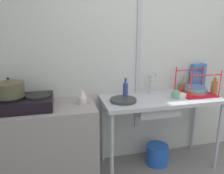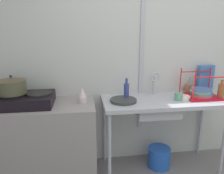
{
  "view_description": "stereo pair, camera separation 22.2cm",
  "coord_description": "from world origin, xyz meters",
  "px_view_note": "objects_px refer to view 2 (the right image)",
  "views": [
    {
      "loc": [
        -1.08,
        -0.76,
        1.56
      ],
      "look_at": [
        -0.57,
        1.33,
        0.99
      ],
      "focal_mm": 34.66,
      "sensor_mm": 36.0,
      "label": 1
    },
    {
      "loc": [
        -0.86,
        -0.8,
        1.56
      ],
      "look_at": [
        -0.57,
        1.33,
        0.99
      ],
      "focal_mm": 34.66,
      "sensor_mm": 36.0,
      "label": 2
    }
  ],
  "objects_px": {
    "bucket_on_floor": "(159,157)",
    "cup_by_rack": "(179,96)",
    "bottle_by_rack": "(221,90)",
    "bottle_by_sink": "(126,91)",
    "percolator": "(82,95)",
    "sink_basin": "(156,107)",
    "utensil_jar": "(188,88)",
    "small_bowl_on_drainboard": "(184,97)",
    "faucet": "(155,79)",
    "dish_rack": "(201,93)",
    "cereal_box": "(205,79)",
    "stove": "(27,100)",
    "pot_on_left_burner": "(12,86)",
    "frying_pan": "(123,100)"
  },
  "relations": [
    {
      "from": "frying_pan",
      "to": "utensil_jar",
      "type": "relative_size",
      "value": 1.48
    },
    {
      "from": "bottle_by_sink",
      "to": "sink_basin",
      "type": "bearing_deg",
      "value": -16.43
    },
    {
      "from": "small_bowl_on_drainboard",
      "to": "percolator",
      "type": "bearing_deg",
      "value": 178.53
    },
    {
      "from": "cup_by_rack",
      "to": "cereal_box",
      "type": "relative_size",
      "value": 0.27
    },
    {
      "from": "bucket_on_floor",
      "to": "pot_on_left_burner",
      "type": "bearing_deg",
      "value": -179.38
    },
    {
      "from": "pot_on_left_burner",
      "to": "cup_by_rack",
      "type": "bearing_deg",
      "value": -1.57
    },
    {
      "from": "bottle_by_sink",
      "to": "utensil_jar",
      "type": "relative_size",
      "value": 1.23
    },
    {
      "from": "utensil_jar",
      "to": "sink_basin",
      "type": "bearing_deg",
      "value": -152.46
    },
    {
      "from": "sink_basin",
      "to": "utensil_jar",
      "type": "bearing_deg",
      "value": 27.54
    },
    {
      "from": "frying_pan",
      "to": "bucket_on_floor",
      "type": "distance_m",
      "value": 0.86
    },
    {
      "from": "stove",
      "to": "cup_by_rack",
      "type": "bearing_deg",
      "value": -1.69
    },
    {
      "from": "stove",
      "to": "small_bowl_on_drainboard",
      "type": "bearing_deg",
      "value": -0.78
    },
    {
      "from": "bucket_on_floor",
      "to": "cup_by_rack",
      "type": "bearing_deg",
      "value": -22.62
    },
    {
      "from": "pot_on_left_burner",
      "to": "bucket_on_floor",
      "type": "relative_size",
      "value": 1.06
    },
    {
      "from": "dish_rack",
      "to": "cereal_box",
      "type": "height_order",
      "value": "cereal_box"
    },
    {
      "from": "stove",
      "to": "bucket_on_floor",
      "type": "relative_size",
      "value": 1.99
    },
    {
      "from": "percolator",
      "to": "bucket_on_floor",
      "type": "bearing_deg",
      "value": 0.74
    },
    {
      "from": "cup_by_rack",
      "to": "bottle_by_sink",
      "type": "bearing_deg",
      "value": 169.04
    },
    {
      "from": "faucet",
      "to": "bottle_by_sink",
      "type": "distance_m",
      "value": 0.36
    },
    {
      "from": "small_bowl_on_drainboard",
      "to": "bucket_on_floor",
      "type": "bearing_deg",
      "value": 170.08
    },
    {
      "from": "faucet",
      "to": "utensil_jar",
      "type": "xyz_separation_m",
      "value": [
        0.44,
        0.07,
        -0.14
      ]
    },
    {
      "from": "bottle_by_sink",
      "to": "bucket_on_floor",
      "type": "distance_m",
      "value": 0.91
    },
    {
      "from": "percolator",
      "to": "sink_basin",
      "type": "bearing_deg",
      "value": -2.65
    },
    {
      "from": "stove",
      "to": "cereal_box",
      "type": "xyz_separation_m",
      "value": [
        2.01,
        0.22,
        0.1
      ]
    },
    {
      "from": "sink_basin",
      "to": "cereal_box",
      "type": "distance_m",
      "value": 0.77
    },
    {
      "from": "sink_basin",
      "to": "bottle_by_sink",
      "type": "bearing_deg",
      "value": 163.57
    },
    {
      "from": "percolator",
      "to": "sink_basin",
      "type": "relative_size",
      "value": 0.35
    },
    {
      "from": "percolator",
      "to": "cup_by_rack",
      "type": "xyz_separation_m",
      "value": [
        1.02,
        -0.05,
        -0.04
      ]
    },
    {
      "from": "faucet",
      "to": "percolator",
      "type": "bearing_deg",
      "value": -169.81
    },
    {
      "from": "bottle_by_sink",
      "to": "bottle_by_rack",
      "type": "distance_m",
      "value": 1.04
    },
    {
      "from": "cup_by_rack",
      "to": "cereal_box",
      "type": "distance_m",
      "value": 0.54
    },
    {
      "from": "dish_rack",
      "to": "utensil_jar",
      "type": "xyz_separation_m",
      "value": [
        -0.06,
        0.19,
        0.0
      ]
    },
    {
      "from": "bottle_by_sink",
      "to": "stove",
      "type": "bearing_deg",
      "value": -176.64
    },
    {
      "from": "dish_rack",
      "to": "bottle_by_rack",
      "type": "distance_m",
      "value": 0.21
    },
    {
      "from": "cereal_box",
      "to": "bucket_on_floor",
      "type": "relative_size",
      "value": 1.24
    },
    {
      "from": "faucet",
      "to": "dish_rack",
      "type": "relative_size",
      "value": 0.72
    },
    {
      "from": "stove",
      "to": "sink_basin",
      "type": "relative_size",
      "value": 1.13
    },
    {
      "from": "cup_by_rack",
      "to": "bottle_by_rack",
      "type": "relative_size",
      "value": 0.43
    },
    {
      "from": "faucet",
      "to": "cereal_box",
      "type": "bearing_deg",
      "value": 6.38
    },
    {
      "from": "percolator",
      "to": "utensil_jar",
      "type": "distance_m",
      "value": 1.27
    },
    {
      "from": "sink_basin",
      "to": "utensil_jar",
      "type": "height_order",
      "value": "utensil_jar"
    },
    {
      "from": "pot_on_left_burner",
      "to": "cereal_box",
      "type": "xyz_separation_m",
      "value": [
        2.14,
        0.22,
        -0.05
      ]
    },
    {
      "from": "stove",
      "to": "pot_on_left_burner",
      "type": "distance_m",
      "value": 0.19
    },
    {
      "from": "pot_on_left_burner",
      "to": "bottle_by_rack",
      "type": "bearing_deg",
      "value": -0.94
    },
    {
      "from": "percolator",
      "to": "bottle_by_sink",
      "type": "distance_m",
      "value": 0.47
    },
    {
      "from": "bottle_by_sink",
      "to": "bottle_by_rack",
      "type": "relative_size",
      "value": 1.14
    },
    {
      "from": "faucet",
      "to": "cup_by_rack",
      "type": "bearing_deg",
      "value": -43.77
    },
    {
      "from": "dish_rack",
      "to": "small_bowl_on_drainboard",
      "type": "bearing_deg",
      "value": -168.43
    },
    {
      "from": "stove",
      "to": "bucket_on_floor",
      "type": "height_order",
      "value": "stove"
    },
    {
      "from": "bottle_by_rack",
      "to": "bucket_on_floor",
      "type": "xyz_separation_m",
      "value": [
        -0.64,
        0.05,
        -0.8
      ]
    }
  ]
}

